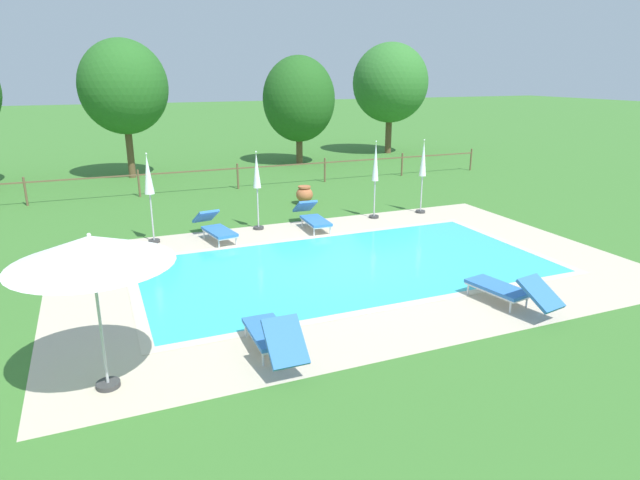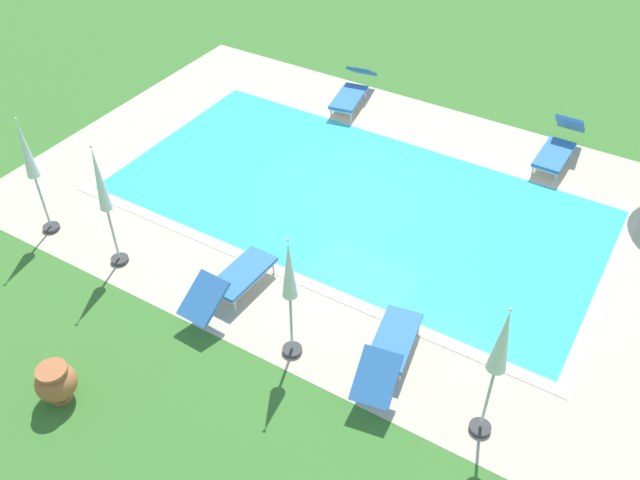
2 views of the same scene
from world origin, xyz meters
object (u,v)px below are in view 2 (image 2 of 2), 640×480
Objects in this scene: patio_umbrella_closed_row_west at (102,191)px; patio_umbrella_closed_row_mid_east at (29,160)px; sun_lounger_north_far at (232,281)px; sun_lounger_north_near_steps at (390,350)px; sun_lounger_north_end at (559,146)px; sun_lounger_north_mid at (353,90)px; patio_umbrella_closed_row_mid_west at (290,282)px; patio_umbrella_closed_row_centre at (500,351)px; terracotta_urn_near_fence at (56,382)px.

patio_umbrella_closed_row_west reaches higher than patio_umbrella_closed_row_mid_east.
sun_lounger_north_far is 4.34m from patio_umbrella_closed_row_mid_east.
sun_lounger_north_near_steps is 5.51m from patio_umbrella_closed_row_west.
sun_lounger_north_mid is at bearing 1.17° from sun_lounger_north_end.
sun_lounger_north_mid is at bearing -67.65° from patio_umbrella_closed_row_mid_west.
sun_lounger_north_end is at bearing -128.37° from patio_umbrella_closed_row_west.
sun_lounger_north_near_steps reaches higher than sun_lounger_north_mid.
sun_lounger_north_end is at bearing -94.54° from sun_lounger_north_near_steps.
sun_lounger_north_end is at bearing -178.83° from sun_lounger_north_mid.
sun_lounger_north_near_steps is 0.83× the size of patio_umbrella_closed_row_west.
sun_lounger_north_mid is 7.92m from patio_umbrella_closed_row_mid_east.
patio_umbrella_closed_row_west reaches higher than patio_umbrella_closed_row_mid_west.
patio_umbrella_closed_row_west is 1.02× the size of patio_umbrella_closed_row_mid_east.
patio_umbrella_closed_row_mid_east is (8.83, 0.02, -0.11)m from patio_umbrella_closed_row_centre.
sun_lounger_north_end is (-0.56, -7.08, 0.02)m from sun_lounger_north_near_steps.
patio_umbrella_closed_row_west is 1.00× the size of patio_umbrella_closed_row_centre.
sun_lounger_north_far is 0.81× the size of patio_umbrella_closed_row_west.
patio_umbrella_closed_row_centre is at bearing -179.85° from patio_umbrella_closed_row_west.
patio_umbrella_closed_row_west reaches higher than terracotta_urn_near_fence.
sun_lounger_north_mid is 7.17m from sun_lounger_north_far.
patio_umbrella_closed_row_centre reaches higher than sun_lounger_north_end.
patio_umbrella_closed_row_mid_west is (-3.10, 7.53, 1.21)m from sun_lounger_north_mid.
patio_umbrella_closed_row_centre reaches higher than sun_lounger_north_near_steps.
sun_lounger_north_far is at bearing -174.95° from patio_umbrella_closed_row_mid_east.
patio_umbrella_closed_row_centre is at bearing -179.86° from patio_umbrella_closed_row_mid_east.
sun_lounger_north_far reaches higher than terracotta_urn_near_fence.
sun_lounger_north_far is at bearing 0.63° from sun_lounger_north_near_steps.
patio_umbrella_closed_row_centre is (-6.22, 7.35, 1.37)m from sun_lounger_north_mid.
terracotta_urn_near_fence is at bearing 66.16° from sun_lounger_north_end.
sun_lounger_north_end is (-5.10, -0.10, 0.02)m from sun_lounger_north_mid.
patio_umbrella_closed_row_mid_west is (-1.57, 0.53, 1.20)m from sun_lounger_north_far.
patio_umbrella_closed_row_west is at bearing 4.21° from sun_lounger_north_near_steps.
sun_lounger_north_mid is at bearing -77.72° from sun_lounger_north_far.
patio_umbrella_closed_row_west is at bearing 0.15° from patio_umbrella_closed_row_centre.
sun_lounger_north_far is (-1.52, 7.00, 0.00)m from sun_lounger_north_mid.
sun_lounger_north_far is at bearing 102.28° from sun_lounger_north_mid.
patio_umbrella_closed_row_west reaches higher than sun_lounger_north_end.
sun_lounger_north_near_steps is at bearing 123.07° from sun_lounger_north_mid.
sun_lounger_north_end is 0.82× the size of patio_umbrella_closed_row_mid_west.
sun_lounger_north_mid reaches higher than terracotta_urn_near_fence.
patio_umbrella_closed_row_west is (2.34, 0.36, 1.24)m from sun_lounger_north_far.
patio_umbrella_closed_row_west is at bearing -62.63° from terracotta_urn_near_fence.
sun_lounger_north_far reaches higher than sun_lounger_north_near_steps.
sun_lounger_north_end is at bearing -81.50° from patio_umbrella_closed_row_centre.
sun_lounger_north_mid is 9.72m from patio_umbrella_closed_row_centre.
patio_umbrella_closed_row_mid_east is at bearing 0.13° from patio_umbrella_closed_row_west.
patio_umbrella_closed_row_centre is (-3.12, -0.18, 0.17)m from patio_umbrella_closed_row_mid_west.
terracotta_urn_near_fence is (3.94, 3.12, -0.00)m from sun_lounger_north_near_steps.
sun_lounger_north_near_steps is 1.03× the size of sun_lounger_north_far.
patio_umbrella_closed_row_centre reaches higher than sun_lounger_north_far.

